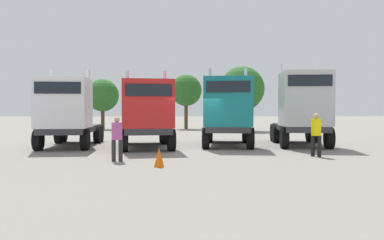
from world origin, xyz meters
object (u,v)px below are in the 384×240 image
semi_truck_silver (303,108)px  visitor_with_camera (117,135)px  semi_truck_red (147,114)px  traffic_cone_mid (159,157)px  semi_truck_white (67,112)px  semi_truck_teal (228,112)px  visitor_in_hivis (316,131)px

semi_truck_silver → visitor_with_camera: (-9.02, -5.43, -1.06)m
semi_truck_red → visitor_with_camera: 4.82m
traffic_cone_mid → visitor_with_camera: bearing=135.9°
visitor_with_camera → traffic_cone_mid: bearing=61.7°
semi_truck_white → semi_truck_teal: 8.29m
semi_truck_silver → visitor_in_hivis: bearing=-3.5°
semi_truck_white → traffic_cone_mid: semi_truck_white is taller
semi_truck_white → visitor_with_camera: semi_truck_white is taller
semi_truck_teal → traffic_cone_mid: (-3.42, -7.12, -1.53)m
semi_truck_red → visitor_in_hivis: (7.24, -3.59, -0.71)m
semi_truck_red → visitor_in_hivis: size_ratio=3.50×
visitor_in_hivis → traffic_cone_mid: (-6.47, -2.66, -0.72)m
semi_truck_white → semi_truck_red: semi_truck_white is taller
semi_truck_silver → semi_truck_white: bearing=-81.4°
semi_truck_red → visitor_in_hivis: 8.12m
semi_truck_red → visitor_with_camera: (-0.85, -4.68, -0.78)m
visitor_in_hivis → visitor_with_camera: bearing=-42.8°
visitor_in_hivis → semi_truck_silver: bearing=-152.4°
semi_truck_white → semi_truck_silver: semi_truck_silver is taller
semi_truck_teal → semi_truck_red: bearing=-70.3°
semi_truck_white → semi_truck_red: 4.16m
semi_truck_white → semi_truck_teal: (8.29, 0.13, 0.03)m
semi_truck_white → visitor_in_hivis: bearing=66.9°
visitor_with_camera → semi_truck_red: bearing=-174.6°
semi_truck_teal → semi_truck_silver: semi_truck_silver is taller
semi_truck_silver → visitor_with_camera: 10.58m
visitor_with_camera → traffic_cone_mid: 2.35m
semi_truck_teal → semi_truck_white: bearing=-81.1°
semi_truck_white → visitor_with_camera: (3.24, -5.41, -0.84)m
semi_truck_red → semi_truck_teal: bearing=95.8°
visitor_in_hivis → semi_truck_teal: bearing=-106.1°
semi_truck_teal → visitor_in_hivis: bearing=42.4°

